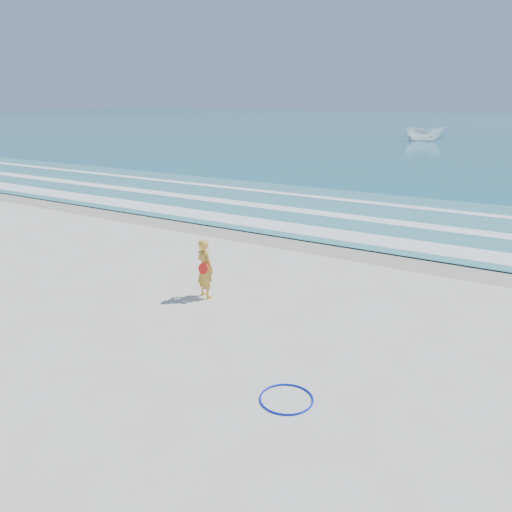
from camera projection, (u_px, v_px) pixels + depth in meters
The scene contains 9 objects.
ground at pixel (136, 360), 9.35m from camera, with size 400.00×400.00×0.00m, color silver.
wet_sand at pixel (329, 245), 16.67m from camera, with size 400.00×2.40×0.00m, color #B2A893.
shallow at pixel (378, 216), 20.72m from camera, with size 400.00×10.00×0.01m, color #59B7AD.
foam_near at pixel (344, 235), 17.71m from camera, with size 400.00×1.40×0.01m, color white.
foam_mid at pixel (372, 219), 20.06m from camera, with size 400.00×0.90×0.01m, color white.
foam_far at pixel (396, 205), 22.75m from camera, with size 400.00×0.60×0.01m, color white.
hoop at pixel (286, 399), 8.10m from camera, with size 0.89×0.89×0.03m, color #0B1ECB.
boat at pixel (426, 134), 57.79m from camera, with size 1.64×4.37×1.69m, color white.
woman at pixel (205, 268), 12.12m from camera, with size 0.62×0.50×1.47m.
Camera 1 is at (6.29, -5.92, 4.66)m, focal length 35.00 mm.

